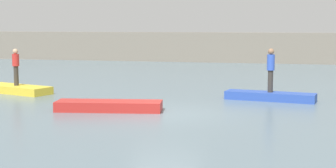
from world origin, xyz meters
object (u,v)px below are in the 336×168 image
at_px(person_blue_shirt, 271,68).
at_px(person_red_shirt, 16,65).
at_px(rowboat_yellow, 17,89).
at_px(rowboat_blue, 270,96).
at_px(rowboat_red, 109,106).

xyz_separation_m(person_blue_shirt, person_red_shirt, (-11.75, -0.34, -0.08)).
xyz_separation_m(rowboat_yellow, rowboat_blue, (11.75, 0.34, -0.00)).
height_order(rowboat_yellow, person_red_shirt, person_red_shirt).
bearing_deg(person_red_shirt, rowboat_yellow, 0.00).
bearing_deg(rowboat_yellow, rowboat_red, -13.52).
relative_size(rowboat_yellow, rowboat_blue, 0.95).
bearing_deg(rowboat_red, rowboat_yellow, 138.97).
xyz_separation_m(rowboat_yellow, person_blue_shirt, (11.75, 0.34, 1.23)).
distance_m(rowboat_yellow, person_red_shirt, 1.15).
distance_m(rowboat_blue, person_blue_shirt, 1.23).
relative_size(rowboat_red, rowboat_blue, 1.04).
bearing_deg(rowboat_yellow, person_red_shirt, 0.00).
height_order(rowboat_red, person_red_shirt, person_red_shirt).
height_order(rowboat_red, person_blue_shirt, person_blue_shirt).
bearing_deg(person_red_shirt, rowboat_blue, 1.64).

